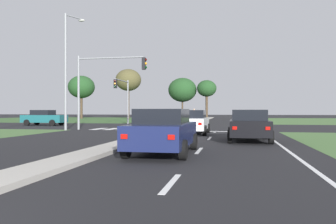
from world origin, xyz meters
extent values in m
plane|color=black|center=(0.00, 30.00, 0.00)|extent=(200.00, 200.00, 0.00)
cube|color=#385B2D|center=(-25.50, 54.50, 0.00)|extent=(35.00, 35.00, 0.01)
cube|color=#ADA89E|center=(0.00, 11.00, 0.07)|extent=(1.20, 22.00, 0.14)
cube|color=#ADA89E|center=(0.00, 55.00, 0.07)|extent=(1.20, 36.00, 0.14)
cube|color=silver|center=(3.50, 4.63, 0.01)|extent=(0.14, 2.00, 0.01)
cube|color=silver|center=(3.50, 10.63, 0.01)|extent=(0.14, 2.00, 0.01)
cube|color=silver|center=(3.50, 16.63, 0.01)|extent=(0.14, 2.00, 0.01)
cube|color=silver|center=(3.50, 22.63, 0.01)|extent=(0.14, 2.00, 0.01)
cube|color=silver|center=(6.85, 12.00, 0.01)|extent=(0.14, 24.00, 0.01)
cube|color=silver|center=(3.80, 23.00, 0.01)|extent=(6.40, 0.50, 0.01)
cube|color=silver|center=(-6.40, 24.80, 0.01)|extent=(0.70, 2.80, 0.01)
cube|color=silver|center=(-5.25, 24.80, 0.01)|extent=(0.70, 2.80, 0.01)
cube|color=silver|center=(-4.10, 24.80, 0.01)|extent=(0.70, 2.80, 0.01)
cube|color=silver|center=(-2.95, 24.80, 0.01)|extent=(0.70, 2.80, 0.01)
cube|color=silver|center=(-1.80, 24.80, 0.01)|extent=(0.70, 2.80, 0.01)
cube|color=silver|center=(-0.65, 24.80, 0.01)|extent=(0.70, 2.80, 0.01)
cube|color=silver|center=(0.50, 24.80, 0.01)|extent=(0.70, 2.80, 0.01)
cube|color=silver|center=(2.20, 20.01, 0.69)|extent=(1.73, 4.56, 0.74)
cube|color=black|center=(2.20, 19.86, 1.32)|extent=(1.53, 2.10, 0.52)
cube|color=red|center=(1.54, 17.71, 0.76)|extent=(0.20, 0.04, 0.14)
cube|color=red|center=(2.86, 17.71, 0.76)|extent=(0.20, 0.04, 0.14)
cylinder|color=black|center=(1.34, 21.47, 0.32)|extent=(0.22, 0.64, 0.64)
cylinder|color=black|center=(3.07, 21.47, 0.32)|extent=(0.22, 0.64, 0.64)
cylinder|color=black|center=(1.34, 18.55, 0.32)|extent=(0.22, 0.64, 0.64)
cylinder|color=black|center=(3.07, 18.55, 0.32)|extent=(0.22, 0.64, 0.64)
cube|color=#19565B|center=(-14.65, 30.07, 0.71)|extent=(4.48, 1.83, 0.78)
cube|color=black|center=(-14.80, 30.07, 1.36)|extent=(2.06, 1.61, 0.52)
cube|color=red|center=(-16.91, 30.77, 0.79)|extent=(0.04, 0.20, 0.14)
cube|color=red|center=(-16.91, 29.38, 0.79)|extent=(0.04, 0.20, 0.14)
cylinder|color=black|center=(-13.22, 30.99, 0.32)|extent=(0.64, 0.22, 0.64)
cylinder|color=black|center=(-13.22, 29.16, 0.32)|extent=(0.64, 0.22, 0.64)
cylinder|color=black|center=(-16.09, 30.99, 0.32)|extent=(0.64, 0.22, 0.64)
cylinder|color=black|center=(-16.09, 29.16, 0.32)|extent=(0.64, 0.22, 0.64)
cube|color=black|center=(5.57, 15.22, 0.69)|extent=(1.88, 4.37, 0.75)
cube|color=black|center=(5.57, 15.07, 1.33)|extent=(1.65, 2.01, 0.52)
cube|color=red|center=(4.86, 13.01, 0.77)|extent=(0.20, 0.04, 0.14)
cube|color=red|center=(6.28, 13.01, 0.77)|extent=(0.20, 0.04, 0.14)
cylinder|color=black|center=(4.63, 16.62, 0.32)|extent=(0.22, 0.64, 0.64)
cylinder|color=black|center=(6.51, 16.62, 0.32)|extent=(0.22, 0.64, 0.64)
cylinder|color=black|center=(4.63, 13.82, 0.32)|extent=(0.22, 0.64, 0.64)
cylinder|color=black|center=(6.51, 13.82, 0.32)|extent=(0.22, 0.64, 0.64)
cube|color=#161E47|center=(2.33, 9.51, 0.70)|extent=(1.87, 4.59, 0.76)
cube|color=black|center=(2.33, 9.36, 1.34)|extent=(1.64, 2.11, 0.52)
cube|color=red|center=(1.62, 7.19, 0.78)|extent=(0.20, 0.04, 0.14)
cube|color=red|center=(3.04, 7.19, 0.78)|extent=(0.20, 0.04, 0.14)
cylinder|color=black|center=(1.40, 10.97, 0.32)|extent=(0.22, 0.64, 0.64)
cylinder|color=black|center=(3.26, 10.97, 0.32)|extent=(0.22, 0.64, 0.64)
cylinder|color=black|center=(1.40, 8.04, 0.32)|extent=(0.22, 0.64, 0.64)
cylinder|color=black|center=(3.26, 8.04, 0.32)|extent=(0.22, 0.64, 0.64)
cube|color=#A31919|center=(-2.31, 38.00, 0.68)|extent=(1.81, 4.43, 0.71)
cube|color=black|center=(-2.31, 38.15, 1.29)|extent=(1.59, 2.04, 0.52)
cube|color=red|center=(-1.62, 40.24, 0.75)|extent=(0.20, 0.04, 0.14)
cube|color=red|center=(-2.99, 40.24, 0.75)|extent=(0.20, 0.04, 0.14)
cylinder|color=black|center=(-1.40, 36.58, 0.32)|extent=(0.22, 0.64, 0.64)
cylinder|color=black|center=(-3.21, 36.58, 0.32)|extent=(0.22, 0.64, 0.64)
cylinder|color=black|center=(-1.40, 39.42, 0.32)|extent=(0.22, 0.64, 0.64)
cylinder|color=black|center=(-3.21, 39.42, 0.32)|extent=(0.22, 0.64, 0.64)
cylinder|color=gray|center=(-7.60, 23.40, 3.01)|extent=(0.18, 0.18, 6.02)
cylinder|color=gray|center=(-4.85, 23.40, 5.77)|extent=(5.50, 0.12, 0.12)
cube|color=black|center=(-2.10, 23.40, 5.25)|extent=(0.26, 0.32, 0.95)
sphere|color=#360503|center=(-1.94, 23.40, 5.55)|extent=(0.20, 0.20, 0.20)
sphere|color=orange|center=(-1.94, 23.40, 5.25)|extent=(0.20, 0.20, 0.20)
sphere|color=black|center=(-1.94, 23.40, 4.95)|extent=(0.20, 0.20, 0.20)
cylinder|color=gray|center=(-7.60, 36.60, 2.60)|extent=(0.18, 0.18, 5.21)
cylinder|color=gray|center=(-7.60, 34.41, 4.96)|extent=(0.12, 4.39, 0.12)
cube|color=black|center=(-7.60, 32.21, 4.43)|extent=(0.32, 0.26, 0.95)
sphere|color=#360503|center=(-7.60, 32.05, 4.73)|extent=(0.20, 0.20, 0.20)
sphere|color=orange|center=(-7.60, 32.05, 4.43)|extent=(0.20, 0.20, 0.20)
sphere|color=black|center=(-7.60, 32.05, 4.13)|extent=(0.20, 0.20, 0.20)
cylinder|color=gray|center=(-8.22, 22.40, 4.61)|extent=(0.20, 0.20, 9.23)
cylinder|color=gray|center=(-7.89, 23.14, 9.13)|extent=(0.76, 1.52, 0.10)
ellipsoid|color=#B2B2A8|center=(-7.56, 23.88, 9.03)|extent=(0.56, 0.28, 0.20)
cylinder|color=#4C4C4C|center=(0.18, 38.24, 0.49)|extent=(0.16, 0.16, 0.71)
cylinder|color=#9E8966|center=(0.18, 38.24, 1.22)|extent=(0.34, 0.34, 0.74)
sphere|color=tan|center=(0.18, 38.24, 1.69)|extent=(0.21, 0.21, 0.21)
cylinder|color=#423323|center=(-24.44, 59.76, 2.40)|extent=(0.48, 0.48, 4.79)
ellipsoid|color=#1E421E|center=(-24.44, 59.76, 6.22)|extent=(5.18, 5.18, 4.40)
cylinder|color=#423323|center=(-14.72, 59.33, 3.02)|extent=(0.41, 0.41, 6.04)
ellipsoid|color=#4C4728|center=(-14.72, 59.33, 7.37)|extent=(4.84, 4.84, 4.12)
cylinder|color=#423323|center=(-4.73, 61.78, 2.02)|extent=(0.31, 0.31, 4.04)
ellipsoid|color=#1E421E|center=(-4.73, 61.78, 5.52)|extent=(5.39, 5.39, 4.58)
cylinder|color=#423323|center=(-0.03, 60.70, 2.35)|extent=(0.45, 0.45, 4.69)
ellipsoid|color=#1E421E|center=(-0.03, 60.70, 5.69)|extent=(3.61, 3.61, 3.07)
camera|label=1|loc=(4.79, -2.43, 1.54)|focal=36.36mm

